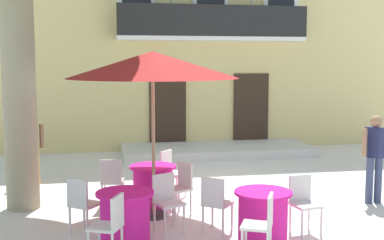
% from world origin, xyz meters
% --- Properties ---
extents(ground_plane, '(120.00, 120.00, 0.00)m').
position_xyz_m(ground_plane, '(0.00, 0.00, 0.00)').
color(ground_plane, silver).
extents(building_facade, '(13.00, 5.09, 7.50)m').
position_xyz_m(building_facade, '(0.71, 6.99, 3.75)').
color(building_facade, '#DBC67F').
rests_on(building_facade, ground).
extents(entrance_step_platform, '(5.42, 2.02, 0.25)m').
position_xyz_m(entrance_step_platform, '(0.71, 3.99, 0.12)').
color(entrance_step_platform, silver).
rests_on(entrance_step_platform, ground).
extents(cafe_table_near_tree, '(0.86, 0.86, 0.76)m').
position_xyz_m(cafe_table_near_tree, '(-0.22, -3.02, 0.39)').
color(cafe_table_near_tree, '#DB1984').
rests_on(cafe_table_near_tree, ground).
extents(cafe_chair_near_tree_0, '(0.56, 0.56, 0.91)m').
position_xyz_m(cafe_chair_near_tree_0, '(-0.85, -2.61, 0.53)').
color(cafe_chair_near_tree_0, silver).
rests_on(cafe_chair_near_tree_0, ground).
extents(cafe_chair_near_tree_1, '(0.53, 0.53, 0.91)m').
position_xyz_m(cafe_chair_near_tree_1, '(-0.47, -3.73, 0.53)').
color(cafe_chair_near_tree_1, silver).
rests_on(cafe_chair_near_tree_1, ground).
extents(cafe_chair_near_tree_2, '(0.46, 0.46, 0.91)m').
position_xyz_m(cafe_chair_near_tree_2, '(0.50, -2.81, 0.53)').
color(cafe_chair_near_tree_2, silver).
rests_on(cafe_chair_near_tree_2, ground).
extents(cafe_table_middle, '(0.86, 0.86, 0.76)m').
position_xyz_m(cafe_table_middle, '(-1.65, -0.88, 0.39)').
color(cafe_table_middle, '#DB1984').
rests_on(cafe_table_middle, ground).
extents(cafe_chair_middle_0, '(0.54, 0.54, 0.91)m').
position_xyz_m(cafe_chair_middle_0, '(-1.23, -1.51, 0.53)').
color(cafe_chair_middle_0, silver).
rests_on(cafe_chair_middle_0, ground).
extents(cafe_chair_middle_1, '(0.56, 0.56, 0.91)m').
position_xyz_m(cafe_chair_middle_1, '(-1.23, -0.25, 0.53)').
color(cafe_chair_middle_1, silver).
rests_on(cafe_chair_middle_1, ground).
extents(cafe_chair_middle_2, '(0.46, 0.46, 0.91)m').
position_xyz_m(cafe_chair_middle_2, '(-2.40, -0.84, 0.53)').
color(cafe_chair_middle_2, silver).
rests_on(cafe_chair_middle_2, ground).
extents(cafe_table_front, '(0.86, 0.86, 0.76)m').
position_xyz_m(cafe_table_front, '(-2.25, -2.69, 0.39)').
color(cafe_table_front, '#DB1984').
rests_on(cafe_table_front, ground).
extents(cafe_chair_front_0, '(0.56, 0.56, 0.91)m').
position_xyz_m(cafe_chair_front_0, '(-2.89, -2.29, 0.53)').
color(cafe_chair_front_0, silver).
rests_on(cafe_chair_front_0, ground).
extents(cafe_chair_front_1, '(0.53, 0.53, 0.91)m').
position_xyz_m(cafe_chair_front_1, '(-2.48, -3.41, 0.53)').
color(cafe_chair_front_1, silver).
rests_on(cafe_chair_front_1, ground).
extents(cafe_chair_front_2, '(0.52, 0.52, 0.91)m').
position_xyz_m(cafe_chair_front_2, '(-1.58, -2.34, 0.53)').
color(cafe_chair_front_2, silver).
rests_on(cafe_chair_front_2, ground).
extents(cafe_umbrella, '(2.90, 2.90, 2.85)m').
position_xyz_m(cafe_umbrella, '(-1.71, -1.57, 2.61)').
color(cafe_umbrella, '#997A56').
rests_on(cafe_umbrella, ground).
extents(pedestrian_near_entrance, '(0.53, 0.39, 1.59)m').
position_xyz_m(pedestrian_near_entrance, '(-4.06, 1.12, 0.90)').
color(pedestrian_near_entrance, gold).
rests_on(pedestrian_near_entrance, ground).
extents(pedestrian_mid_plaza, '(0.53, 0.40, 1.68)m').
position_xyz_m(pedestrian_mid_plaza, '(2.50, -1.44, 0.95)').
color(pedestrian_mid_plaza, '#384260').
rests_on(pedestrian_mid_plaza, ground).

